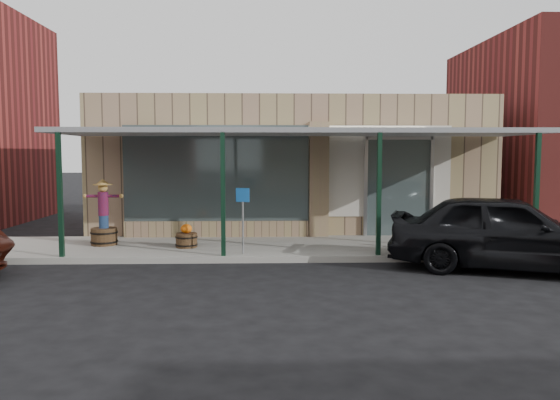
{
  "coord_description": "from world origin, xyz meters",
  "views": [
    {
      "loc": [
        -0.86,
        -10.35,
        2.53
      ],
      "look_at": [
        -0.48,
        2.6,
        1.4
      ],
      "focal_mm": 35.0,
      "sensor_mm": 36.0,
      "label": 1
    }
  ],
  "objects_px": {
    "barrel_pumpkin": "(186,238)",
    "barrel_scarecrow": "(104,223)",
    "parked_sedan": "(506,232)",
    "handicap_sign": "(243,212)"
  },
  "relations": [
    {
      "from": "barrel_scarecrow",
      "to": "parked_sedan",
      "type": "xyz_separation_m",
      "value": [
        9.33,
        -2.66,
        0.11
      ]
    },
    {
      "from": "barrel_scarecrow",
      "to": "barrel_pumpkin",
      "type": "distance_m",
      "value": 2.25
    },
    {
      "from": "barrel_pumpkin",
      "to": "barrel_scarecrow",
      "type": "bearing_deg",
      "value": 168.84
    },
    {
      "from": "barrel_scarecrow",
      "to": "handicap_sign",
      "type": "height_order",
      "value": "barrel_scarecrow"
    },
    {
      "from": "barrel_scarecrow",
      "to": "parked_sedan",
      "type": "height_order",
      "value": "barrel_scarecrow"
    },
    {
      "from": "handicap_sign",
      "to": "barrel_pumpkin",
      "type": "bearing_deg",
      "value": 162.16
    },
    {
      "from": "handicap_sign",
      "to": "parked_sedan",
      "type": "bearing_deg",
      "value": 1.33
    },
    {
      "from": "barrel_scarecrow",
      "to": "handicap_sign",
      "type": "relative_size",
      "value": 1.1
    },
    {
      "from": "barrel_pumpkin",
      "to": "parked_sedan",
      "type": "xyz_separation_m",
      "value": [
        7.15,
        -2.23,
        0.46
      ]
    },
    {
      "from": "handicap_sign",
      "to": "parked_sedan",
      "type": "xyz_separation_m",
      "value": [
        5.69,
        -1.31,
        -0.32
      ]
    }
  ]
}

